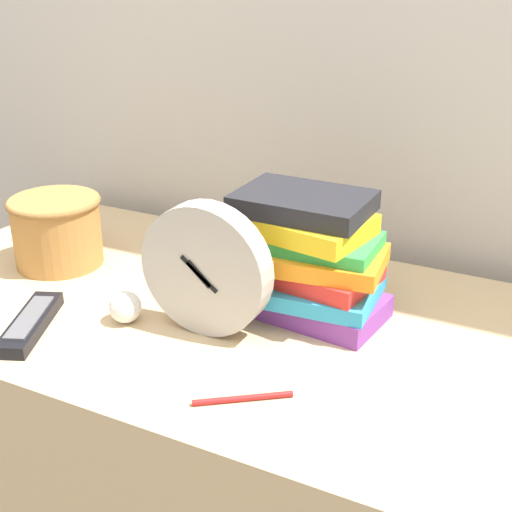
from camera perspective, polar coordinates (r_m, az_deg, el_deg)
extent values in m
cube|color=beige|center=(1.35, 6.18, 19.54)|extent=(6.00, 0.04, 2.40)
cube|color=tan|center=(1.36, -1.58, -18.77)|extent=(1.19, 0.62, 0.76)
cylinder|color=#B7B2A8|center=(1.04, -4.00, -1.03)|extent=(0.20, 0.04, 0.20)
cylinder|color=white|center=(1.03, -4.34, -1.28)|extent=(0.18, 0.01, 0.18)
cube|color=black|center=(1.03, -4.54, -1.43)|extent=(0.04, 0.01, 0.04)
cube|color=black|center=(1.03, -4.54, -1.43)|extent=(0.06, 0.01, 0.05)
cylinder|color=black|center=(1.03, -4.54, -1.43)|extent=(0.01, 0.00, 0.01)
cube|color=#7A3899|center=(1.13, 4.28, -3.77)|extent=(0.24, 0.15, 0.04)
cube|color=#2D9ED1|center=(1.11, 4.44, -2.54)|extent=(0.21, 0.16, 0.02)
cube|color=red|center=(1.11, 4.17, -1.11)|extent=(0.22, 0.15, 0.03)
cube|color=orange|center=(1.08, 4.49, -0.11)|extent=(0.23, 0.16, 0.03)
cube|color=green|center=(1.08, 4.27, 1.26)|extent=(0.21, 0.13, 0.02)
cube|color=yellow|center=(1.08, 3.91, 2.59)|extent=(0.21, 0.16, 0.03)
cube|color=#232328|center=(1.08, 3.81, 4.27)|extent=(0.20, 0.14, 0.03)
cylinder|color=#B27A3D|center=(1.33, -15.63, 1.91)|extent=(0.16, 0.16, 0.12)
torus|color=olive|center=(1.31, -15.90, 4.20)|extent=(0.16, 0.16, 0.01)
cube|color=black|center=(1.13, -17.60, -5.18)|extent=(0.11, 0.18, 0.02)
cube|color=#59595E|center=(1.13, -17.67, -4.67)|extent=(0.08, 0.13, 0.00)
sphere|color=white|center=(1.12, -10.43, -4.03)|extent=(0.05, 0.05, 0.05)
cylinder|color=#B21E1E|center=(0.93, -1.06, -11.31)|extent=(0.11, 0.08, 0.01)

